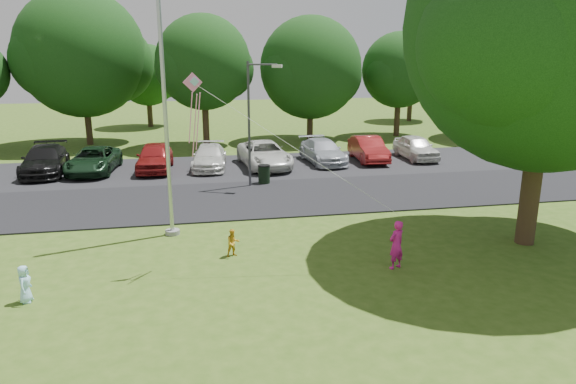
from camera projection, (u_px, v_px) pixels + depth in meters
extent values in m
plane|color=#365416|center=(300.00, 287.00, 13.95)|extent=(120.00, 120.00, 0.00)
cube|color=black|center=(256.00, 198.00, 22.47)|extent=(60.00, 6.00, 0.06)
cube|color=black|center=(241.00, 167.00, 28.64)|extent=(42.00, 7.00, 0.06)
cylinder|color=#B7BABF|center=(164.00, 90.00, 16.75)|extent=(0.14, 0.14, 10.00)
cylinder|color=gray|center=(173.00, 232.00, 18.02)|extent=(0.50, 0.50, 0.16)
cylinder|color=#3F3F44|center=(249.00, 126.00, 23.80)|extent=(0.12, 0.12, 5.83)
cylinder|color=#3F3F44|center=(262.00, 64.00, 22.93)|extent=(1.28, 0.63, 0.08)
cube|color=silver|center=(277.00, 66.00, 22.80)|extent=(0.49, 0.37, 0.14)
cylinder|color=black|center=(264.00, 175.00, 24.91)|extent=(0.56, 0.56, 0.90)
cylinder|color=black|center=(264.00, 166.00, 24.78)|extent=(0.60, 0.60, 0.05)
cylinder|color=#332316|center=(531.00, 187.00, 16.74)|extent=(0.62, 0.62, 3.84)
sphere|color=black|center=(551.00, 26.00, 15.44)|extent=(8.85, 8.85, 8.85)
sphere|color=black|center=(520.00, 40.00, 14.18)|extent=(5.31, 5.31, 5.31)
sphere|color=black|center=(500.00, 42.00, 14.20)|extent=(4.60, 4.60, 4.60)
cylinder|color=#332316|center=(88.00, 122.00, 35.68)|extent=(0.44, 0.44, 3.19)
sphere|color=black|center=(81.00, 54.00, 34.50)|extent=(8.50, 8.50, 8.50)
sphere|color=black|center=(113.00, 63.00, 35.82)|extent=(5.53, 5.53, 5.53)
sphere|color=black|center=(51.00, 61.00, 33.29)|extent=(5.10, 5.10, 5.10)
cylinder|color=#332316|center=(206.00, 121.00, 34.93)|extent=(0.44, 0.44, 3.43)
sphere|color=black|center=(203.00, 62.00, 33.91)|extent=(6.27, 6.27, 6.27)
sphere|color=black|center=(224.00, 69.00, 34.89)|extent=(4.07, 4.07, 4.07)
sphere|color=black|center=(184.00, 68.00, 33.02)|extent=(3.76, 3.76, 3.76)
cylinder|color=#332316|center=(310.00, 122.00, 37.63)|extent=(0.44, 0.44, 2.66)
sphere|color=black|center=(311.00, 68.00, 36.63)|extent=(7.27, 7.27, 7.27)
sphere|color=black|center=(330.00, 75.00, 37.76)|extent=(4.72, 4.72, 4.72)
sphere|color=black|center=(293.00, 74.00, 35.59)|extent=(4.36, 4.36, 4.36)
cylinder|color=#332316|center=(397.00, 116.00, 39.58)|extent=(0.44, 0.44, 3.02)
sphere|color=black|center=(400.00, 70.00, 38.68)|extent=(5.67, 5.67, 5.67)
sphere|color=black|center=(412.00, 75.00, 39.56)|extent=(3.68, 3.68, 3.68)
sphere|color=black|center=(389.00, 74.00, 37.87)|extent=(3.40, 3.40, 3.40)
cylinder|color=#332316|center=(521.00, 115.00, 38.66)|extent=(0.44, 0.44, 3.42)
sphere|color=black|center=(529.00, 49.00, 37.42)|extent=(8.77, 8.77, 8.77)
sphere|color=black|center=(543.00, 58.00, 38.79)|extent=(5.70, 5.70, 5.70)
sphere|color=black|center=(515.00, 56.00, 36.17)|extent=(5.26, 5.26, 5.26)
cylinder|color=#332316|center=(150.00, 112.00, 44.73)|extent=(0.44, 0.44, 2.60)
sphere|color=black|center=(147.00, 75.00, 43.92)|extent=(5.20, 5.20, 5.20)
sphere|color=black|center=(162.00, 79.00, 44.74)|extent=(3.38, 3.38, 3.38)
sphere|color=black|center=(134.00, 79.00, 43.18)|extent=(3.12, 3.12, 3.12)
cylinder|color=#332316|center=(410.00, 107.00, 48.70)|extent=(0.44, 0.44, 2.60)
sphere|color=black|center=(412.00, 73.00, 47.89)|extent=(5.20, 5.20, 5.20)
sphere|color=black|center=(421.00, 77.00, 48.70)|extent=(3.38, 3.38, 3.38)
sphere|color=black|center=(404.00, 77.00, 47.15)|extent=(3.12, 3.12, 3.12)
imported|color=black|center=(45.00, 160.00, 26.79)|extent=(2.40, 5.11, 1.44)
imported|color=black|center=(94.00, 160.00, 27.11)|extent=(2.58, 4.90, 1.31)
imported|color=maroon|center=(155.00, 157.00, 27.54)|extent=(1.95, 4.43, 1.49)
imported|color=silver|center=(210.00, 157.00, 28.10)|extent=(2.19, 4.49, 1.26)
imported|color=silver|center=(264.00, 154.00, 28.45)|extent=(2.76, 5.26, 1.41)
imported|color=#B2B7BF|center=(323.00, 151.00, 29.57)|extent=(2.20, 4.70, 1.33)
imported|color=maroon|center=(368.00, 149.00, 30.09)|extent=(1.75, 4.36, 1.41)
imported|color=silver|center=(416.00, 147.00, 30.68)|extent=(1.70, 4.10, 1.39)
imported|color=#CD1B86|center=(396.00, 245.00, 14.99)|extent=(0.63, 0.54, 1.47)
imported|color=gold|center=(233.00, 243.00, 15.97)|extent=(0.50, 0.43, 0.88)
imported|color=#A6E6FF|center=(25.00, 284.00, 12.97)|extent=(0.34, 0.50, 0.99)
cube|color=pink|center=(193.00, 82.00, 14.04)|extent=(0.54, 0.11, 0.54)
cube|color=#8CC6E5|center=(194.00, 82.00, 14.02)|extent=(0.26, 0.06, 0.26)
cylinder|color=white|center=(298.00, 150.00, 14.40)|extent=(5.64, 1.38, 3.72)
cylinder|color=pink|center=(191.00, 118.00, 14.28)|extent=(0.18, 0.23, 1.44)
cylinder|color=pink|center=(198.00, 122.00, 14.39)|extent=(0.20, 0.38, 1.64)
cylinder|color=pink|center=(195.00, 127.00, 14.28)|extent=(0.22, 0.55, 1.84)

